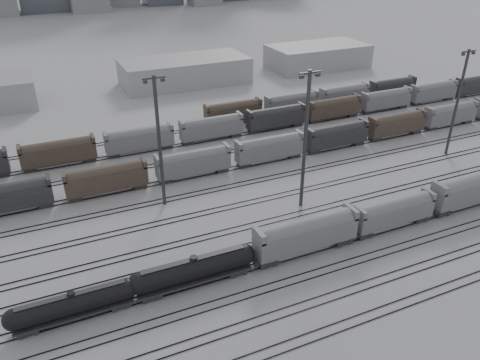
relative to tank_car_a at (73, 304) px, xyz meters
name	(u,v)px	position (x,y,z in m)	size (l,w,h in m)	color
ground	(318,253)	(35.64, -1.00, -2.34)	(900.00, 900.00, 0.00)	silver
tracks	(267,200)	(35.64, 16.50, -2.26)	(220.00, 71.50, 0.16)	black
tank_car_a	(73,304)	(0.00, 0.00, 0.00)	(16.35, 2.72, 4.04)	black
tank_car_b	(194,269)	(16.01, 0.00, 0.27)	(18.25, 3.04, 4.51)	black
hopper_car_a	(306,233)	(33.77, 0.00, 1.33)	(16.61, 3.30, 5.94)	black
hopper_car_b	(394,211)	(50.44, 0.00, 0.91)	(14.68, 2.92, 5.25)	black
hopper_car_c	(472,188)	(67.61, 0.00, 1.31)	(16.50, 3.28, 5.90)	black
light_mast_b	(159,140)	(18.24, 22.91, 10.18)	(3.78, 0.60, 23.60)	#353538
light_mast_c	(305,138)	(40.41, 12.38, 10.71)	(3.94, 0.63, 24.60)	#353538
light_mast_d	(458,101)	(81.19, 18.41, 9.81)	(3.66, 0.59, 22.90)	#353538
bg_string_near	(269,149)	(43.64, 31.00, 0.46)	(151.00, 3.00, 5.60)	slate
bg_string_mid	(276,118)	(53.64, 47.00, 0.46)	(151.00, 3.00, 5.60)	black
bg_string_far	(318,100)	(71.14, 55.00, 0.46)	(66.00, 3.00, 5.60)	brown
warehouse_mid	(185,71)	(45.64, 94.00, 1.66)	(40.00, 18.00, 8.00)	#9C9B9E
warehouse_right	(318,56)	(95.64, 94.00, 1.66)	(35.00, 18.00, 8.00)	#9C9B9E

